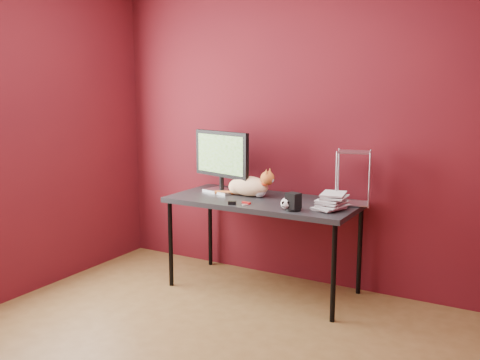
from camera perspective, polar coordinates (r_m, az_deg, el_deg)
The scene contains 11 objects.
room at distance 2.90m, azimuth -7.14°, elevation 6.16°, with size 3.52×3.52×2.61m.
desk at distance 4.24m, azimuth 2.54°, elevation -2.73°, with size 1.50×0.70×0.75m.
monitor at distance 4.46m, azimuth -1.98°, elevation 2.32°, with size 0.58×0.26×0.51m.
cat at distance 4.34m, azimuth 0.98°, elevation -0.63°, with size 0.51×0.20×0.24m.
skull_mug at distance 3.87m, azimuth 5.03°, elevation -2.52°, with size 0.09×0.09×0.09m.
speaker at distance 3.86m, azimuth 5.71°, elevation -2.39°, with size 0.11×0.11×0.13m.
book_stack at distance 3.89m, azimuth 9.01°, elevation 6.80°, with size 0.23×0.27×1.35m.
wire_rack at distance 4.09m, azimuth 12.00°, elevation 0.24°, with size 0.28×0.25×0.41m.
pocket_knife at distance 4.07m, azimuth 0.68°, elevation -2.44°, with size 0.08×0.02×0.02m, color #960B0B.
black_gadget at distance 4.04m, azimuth -0.84°, elevation -2.45°, with size 0.06×0.03×0.03m, color black.
washer at distance 4.03m, azimuth 0.49°, elevation -2.65°, with size 0.05×0.05×0.00m, color silver.
Camera 1 is at (1.73, -2.32, 1.64)m, focal length 40.00 mm.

